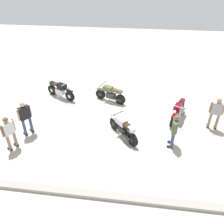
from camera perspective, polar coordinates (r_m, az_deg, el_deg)
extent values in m
plane|color=#B7B2A8|center=(11.84, 0.63, -2.35)|extent=(40.00, 40.00, 0.00)
cube|color=#9C978F|center=(8.53, -3.30, -20.25)|extent=(14.00, 0.30, 0.15)
cylinder|color=black|center=(11.13, 0.58, -2.97)|extent=(0.51, 0.56, 0.64)
cylinder|color=black|center=(10.24, 5.23, -6.97)|extent=(0.51, 0.56, 0.64)
cylinder|color=black|center=(11.13, 0.58, -2.97)|extent=(0.25, 0.26, 0.22)
cylinder|color=black|center=(10.24, 5.23, -6.97)|extent=(0.25, 0.26, 0.22)
cube|color=black|center=(10.58, 2.98, -4.60)|extent=(0.58, 0.60, 0.32)
cube|color=silver|center=(10.46, 2.38, -2.32)|extent=(0.61, 0.63, 0.30)
cube|color=silver|center=(10.93, 0.59, -1.50)|extent=(0.41, 0.44, 0.08)
cube|color=#382314|center=(10.17, 3.89, -3.46)|extent=(0.59, 0.62, 0.12)
cube|color=silver|center=(9.99, 4.93, -4.41)|extent=(0.38, 0.39, 0.18)
cylinder|color=black|center=(10.28, 3.54, -6.29)|extent=(0.45, 0.49, 0.16)
cylinder|color=black|center=(10.54, 1.36, -0.35)|extent=(0.55, 0.49, 0.04)
sphere|color=silver|center=(10.80, 0.67, -0.69)|extent=(0.16, 0.16, 0.16)
cylinder|color=black|center=(11.71, 15.12, -2.25)|extent=(0.37, 0.63, 0.64)
cylinder|color=black|center=(12.90, 17.15, 1.01)|extent=(0.37, 0.63, 0.64)
cylinder|color=silver|center=(11.71, 15.12, -2.25)|extent=(0.22, 0.26, 0.22)
cylinder|color=silver|center=(12.90, 17.15, 1.01)|extent=(0.22, 0.26, 0.22)
cube|color=silver|center=(12.28, 16.33, -0.05)|extent=(0.48, 0.63, 0.32)
cube|color=maroon|center=(11.91, 16.34, 1.10)|extent=(0.52, 0.64, 0.30)
cube|color=maroon|center=(11.51, 15.38, -0.84)|extent=(0.32, 0.47, 0.08)
cube|color=black|center=(12.28, 16.98, 2.14)|extent=(0.48, 0.65, 0.12)
cube|color=maroon|center=(12.54, 17.36, 2.67)|extent=(0.33, 0.38, 0.18)
cylinder|color=silver|center=(12.62, 17.56, 0.40)|extent=(0.32, 0.55, 0.16)
cylinder|color=silver|center=(11.50, 16.05, 1.39)|extent=(0.65, 0.32, 0.04)
sphere|color=silver|center=(11.42, 15.56, 0.05)|extent=(0.16, 0.16, 0.16)
cylinder|color=black|center=(13.72, -2.90, 4.57)|extent=(0.62, 0.37, 0.60)
cylinder|color=black|center=(13.14, 2.12, 3.17)|extent=(0.62, 0.37, 0.60)
cylinder|color=#333333|center=(13.72, -2.90, 4.57)|extent=(0.26, 0.25, 0.21)
cylinder|color=#333333|center=(13.14, 2.12, 3.17)|extent=(0.26, 0.25, 0.21)
cube|color=#333333|center=(13.35, -0.26, 4.21)|extent=(0.62, 0.47, 0.32)
cube|color=#515B38|center=(13.24, -1.02, 5.92)|extent=(0.64, 0.50, 0.30)
cube|color=#515B38|center=(13.56, -2.94, 5.78)|extent=(0.47, 0.31, 0.08)
cube|color=brown|center=(13.04, 0.70, 5.55)|extent=(0.65, 0.46, 0.12)
cube|color=#515B38|center=(12.92, 1.87, 5.17)|extent=(0.38, 0.32, 0.18)
cylinder|color=#333333|center=(13.08, 0.91, 3.28)|extent=(0.56, 0.31, 0.16)
cylinder|color=#333333|center=(13.28, -2.27, 7.20)|extent=(0.29, 0.66, 0.04)
sphere|color=silver|center=(13.47, -3.06, 6.63)|extent=(0.16, 0.16, 0.16)
cylinder|color=black|center=(13.67, -10.59, 3.96)|extent=(0.63, 0.38, 0.64)
cylinder|color=black|center=(14.60, -14.86, 5.41)|extent=(0.63, 0.38, 0.64)
cylinder|color=silver|center=(13.67, -10.59, 3.96)|extent=(0.26, 0.22, 0.22)
cylinder|color=silver|center=(14.60, -14.86, 5.41)|extent=(0.26, 0.22, 0.22)
cube|color=silver|center=(14.11, -12.99, 5.12)|extent=(0.63, 0.49, 0.32)
cube|color=black|center=(13.80, -12.60, 6.37)|extent=(0.64, 0.53, 0.30)
cube|color=black|center=(13.50, -10.75, 5.25)|extent=(0.47, 0.33, 0.08)
cube|color=#4C2D19|center=(14.08, -13.94, 6.86)|extent=(0.65, 0.49, 0.12)
cube|color=black|center=(14.30, -14.79, 7.05)|extent=(0.38, 0.34, 0.18)
cylinder|color=silver|center=(14.50, -13.65, 5.60)|extent=(0.55, 0.34, 0.16)
cylinder|color=silver|center=(13.47, -11.70, 7.00)|extent=(0.33, 0.65, 0.04)
sphere|color=silver|center=(13.42, -10.91, 6.03)|extent=(0.16, 0.16, 0.16)
cylinder|color=#384772|center=(11.56, -19.80, -2.96)|extent=(0.18, 0.18, 0.89)
cube|color=black|center=(11.84, -19.58, -4.41)|extent=(0.27, 0.23, 0.08)
cylinder|color=#384772|center=(11.45, -21.27, -3.72)|extent=(0.18, 0.18, 0.89)
cube|color=black|center=(11.73, -21.02, -5.17)|extent=(0.27, 0.23, 0.08)
cube|color=black|center=(11.09, -21.29, -0.21)|extent=(0.46, 0.54, 0.63)
cylinder|color=#D8AD8C|center=(11.18, -20.03, 0.50)|extent=(0.13, 0.13, 0.59)
cylinder|color=#D8AD8C|center=(10.99, -22.61, -0.76)|extent=(0.13, 0.13, 0.59)
sphere|color=#D8AD8C|center=(10.86, -21.78, 1.83)|extent=(0.24, 0.24, 0.24)
cylinder|color=gray|center=(10.98, -23.29, -6.25)|extent=(0.17, 0.17, 0.83)
cube|color=black|center=(11.24, -23.06, -7.60)|extent=(0.28, 0.20, 0.08)
cylinder|color=gray|center=(10.85, -24.63, -7.14)|extent=(0.17, 0.17, 0.83)
cube|color=black|center=(11.13, -24.36, -8.49)|extent=(0.28, 0.20, 0.08)
cube|color=silver|center=(10.50, -24.82, -3.73)|extent=(0.39, 0.51, 0.59)
cylinder|color=brown|center=(10.61, -23.68, -2.91)|extent=(0.12, 0.12, 0.55)
cylinder|color=brown|center=(10.39, -26.04, -4.41)|extent=(0.12, 0.12, 0.55)
sphere|color=brown|center=(10.27, -25.39, -1.79)|extent=(0.22, 0.22, 0.22)
cylinder|color=gray|center=(12.21, 25.00, -2.25)|extent=(0.15, 0.15, 0.87)
cube|color=black|center=(12.47, 24.56, -3.57)|extent=(0.15, 0.27, 0.08)
cylinder|color=gray|center=(12.15, 23.43, -1.99)|extent=(0.15, 0.15, 0.87)
cube|color=black|center=(12.42, 23.02, -3.31)|extent=(0.15, 0.27, 0.08)
cube|color=#99999E|center=(11.80, 25.03, 0.80)|extent=(0.52, 0.30, 0.61)
cylinder|color=tan|center=(11.85, 26.41, 0.63)|extent=(0.10, 0.10, 0.58)
cylinder|color=tan|center=(11.75, 23.69, 1.12)|extent=(0.10, 0.10, 0.58)
sphere|color=tan|center=(11.59, 25.56, 2.69)|extent=(0.23, 0.23, 0.23)
cylinder|color=#384772|center=(10.60, 15.14, -5.94)|extent=(0.15, 0.15, 0.82)
cube|color=black|center=(10.83, 14.54, -7.40)|extent=(0.27, 0.14, 0.08)
cylinder|color=#384772|center=(10.35, 15.02, -7.04)|extent=(0.15, 0.15, 0.82)
cube|color=black|center=(10.58, 14.41, -8.51)|extent=(0.27, 0.14, 0.08)
cube|color=#4C7F4C|center=(10.05, 15.66, -3.44)|extent=(0.29, 0.49, 0.58)
cylinder|color=brown|center=(10.27, 15.76, -2.47)|extent=(0.10, 0.10, 0.54)
cylinder|color=brown|center=(9.82, 15.58, -4.29)|extent=(0.10, 0.10, 0.54)
sphere|color=brown|center=(9.81, 16.03, -1.43)|extent=(0.22, 0.22, 0.22)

